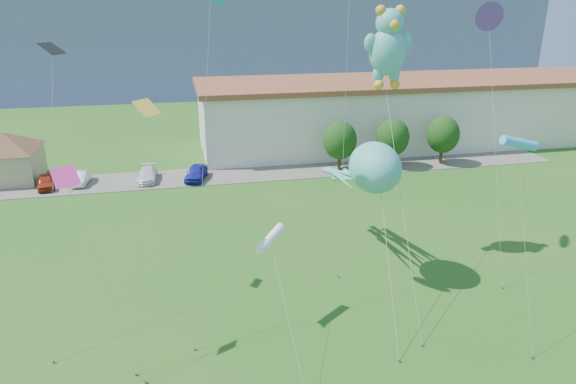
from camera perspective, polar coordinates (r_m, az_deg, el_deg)
The scene contains 19 objects.
parking_strip at distance 54.90m, azimuth -4.64°, elevation 2.05°, with size 70.00×6.00×0.06m, color #59544C.
hill_ridge at distance 137.02m, azimuth -9.95°, elevation 17.96°, with size 160.00×50.00×25.00m, color slate.
pavilion at distance 59.11m, azimuth -28.93°, elevation 3.90°, with size 9.20×9.20×5.00m.
warehouse at distance 70.22m, azimuth 15.93°, elevation 8.79°, with size 61.00×15.00×8.20m.
tree_near at distance 55.17m, azimuth 5.80°, elevation 5.73°, with size 3.60×3.60×5.47m.
tree_mid at distance 57.27m, azimuth 11.55°, elevation 5.96°, with size 3.60×3.60×5.47m.
tree_far at distance 59.91m, azimuth 16.85°, elevation 6.12°, with size 3.60×3.60×5.47m.
parked_car_red at distance 55.47m, azimuth -25.33°, elevation 1.05°, with size 1.53×3.81×1.30m, color #A22C14.
parked_car_silver at distance 55.32m, azimuth -22.01°, elevation 1.44°, with size 1.29×3.70×1.22m, color silver.
parked_car_white at distance 54.20m, azimuth -15.36°, elevation 1.88°, with size 1.79×4.40×1.28m, color white.
parked_car_blue at distance 53.43m, azimuth -10.17°, elevation 2.15°, with size 1.75×4.36×1.48m, color #1C209A.
octopus_kite at distance 33.19m, azimuth 8.88°, elevation 2.20°, with size 3.22×15.20×9.14m.
teddy_bear_kite at distance 34.66m, azimuth 11.09°, elevation 15.69°, with size 3.41×12.30×16.99m.
small_kite_cyan at distance 29.36m, azimuth 24.30°, elevation 4.79°, with size 0.79×5.46×10.65m.
small_kite_purple at distance 38.20m, azimuth 21.49°, elevation 17.08°, with size 2.28×8.08×16.91m.
small_kite_yellow at distance 25.73m, azimuth -15.54°, elevation 5.66°, with size 2.19×4.62×12.76m.
small_kite_pink at distance 25.48m, azimuth -22.69°, elevation -0.70°, with size 3.50×3.75×10.04m.
small_kite_black at distance 30.72m, azimuth -24.75°, elevation 10.48°, with size 1.34×8.10×15.20m.
small_kite_white at distance 28.07m, azimuth -1.93°, elevation -5.29°, with size 0.53×9.58×5.44m.
Camera 1 is at (-6.73, -16.78, 17.00)m, focal length 32.00 mm.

